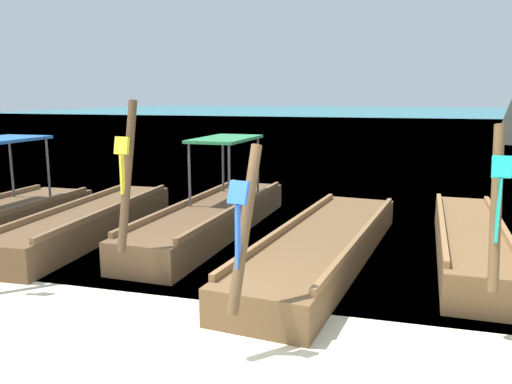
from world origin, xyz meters
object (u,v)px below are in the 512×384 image
(longtail_boat_turquoise_ribbon, at_px, (470,242))
(longtail_boat_blue_ribbon, at_px, (324,246))
(longtail_boat_yellow_ribbon, at_px, (213,217))
(longtail_boat_red_ribbon, at_px, (90,222))

(longtail_boat_turquoise_ribbon, bearing_deg, longtail_boat_blue_ribbon, -161.78)
(longtail_boat_yellow_ribbon, xyz_separation_m, longtail_boat_blue_ribbon, (2.38, -1.16, -0.08))
(longtail_boat_blue_ribbon, bearing_deg, longtail_boat_red_ribbon, 176.98)
(longtail_boat_yellow_ribbon, height_order, longtail_boat_blue_ribbon, longtail_boat_yellow_ribbon)
(longtail_boat_turquoise_ribbon, bearing_deg, longtail_boat_red_ribbon, -175.63)
(longtail_boat_red_ribbon, relative_size, longtail_boat_blue_ribbon, 0.86)
(longtail_boat_red_ribbon, bearing_deg, longtail_boat_turquoise_ribbon, 4.37)
(longtail_boat_red_ribbon, distance_m, longtail_boat_turquoise_ribbon, 6.92)
(longtail_boat_blue_ribbon, bearing_deg, longtail_boat_yellow_ribbon, 154.09)
(longtail_boat_red_ribbon, distance_m, longtail_boat_yellow_ribbon, 2.36)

